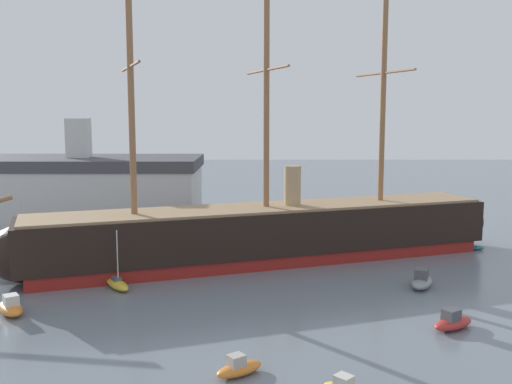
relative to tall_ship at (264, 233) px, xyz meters
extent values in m
cube|color=maroon|center=(0.00, 0.00, -2.82)|extent=(53.25, 25.22, 1.40)
cube|color=black|center=(0.00, 0.00, 0.37)|extent=(55.47, 26.27, 4.98)
ellipsoid|color=black|center=(-24.25, -8.45, -0.33)|extent=(11.97, 10.42, 6.38)
ellipsoid|color=black|center=(24.25, 8.45, -0.33)|extent=(11.97, 10.42, 6.38)
cube|color=#9E7F5B|center=(0.00, 0.00, 3.01)|extent=(54.19, 25.27, 0.30)
cylinder|color=#936642|center=(-14.50, -5.05, 15.82)|extent=(0.70, 0.70, 25.92)
cylinder|color=#936642|center=(-14.50, -5.05, 18.93)|extent=(4.67, 12.74, 0.28)
cylinder|color=#936642|center=(0.00, 0.00, 15.82)|extent=(0.70, 0.70, 25.92)
cylinder|color=#936642|center=(0.00, 0.00, 18.93)|extent=(4.67, 12.74, 0.28)
cylinder|color=#936642|center=(14.50, 5.05, 15.82)|extent=(0.70, 0.70, 25.92)
cylinder|color=#936642|center=(14.50, 5.05, 18.93)|extent=(4.67, 12.74, 0.28)
cylinder|color=tan|center=(3.16, 1.10, 5.35)|extent=(1.99, 1.99, 4.98)
cube|color=beige|center=(4.26, -33.75, -2.47)|extent=(1.41, 1.41, 0.81)
ellipsoid|color=orange|center=(-2.32, -30.56, -3.11)|extent=(3.72, 3.26, 0.82)
cube|color=#B2ADA3|center=(-2.52, -30.70, -2.45)|extent=(1.43, 1.41, 0.82)
ellipsoid|color=orange|center=(-22.82, -18.39, -3.02)|extent=(3.94, 4.56, 1.01)
cube|color=beige|center=(-22.65, -18.64, -2.21)|extent=(1.71, 1.75, 1.01)
ellipsoid|color=#B22D28|center=(14.97, -22.03, -3.04)|extent=(4.38, 3.70, 0.96)
cube|color=#4C4C51|center=(14.73, -22.19, -2.27)|extent=(1.66, 1.62, 0.96)
ellipsoid|color=gold|center=(-15.17, -10.91, -3.08)|extent=(3.80, 4.62, 0.88)
cube|color=#4C4C51|center=(-15.30, -10.72, -2.58)|extent=(1.29, 1.39, 0.47)
cylinder|color=silver|center=(-15.03, -11.10, -0.14)|extent=(0.12, 0.12, 5.35)
ellipsoid|color=gray|center=(15.63, -10.39, -2.97)|extent=(3.69, 5.14, 1.11)
cube|color=#4C4C51|center=(15.50, -10.70, -2.08)|extent=(1.75, 1.84, 1.11)
ellipsoid|color=orange|center=(-32.29, 9.05, -3.09)|extent=(4.53, 1.49, 0.85)
cube|color=#B2ADA3|center=(-32.06, 9.06, -2.61)|extent=(1.14, 0.78, 0.45)
cylinder|color=silver|center=(-32.51, 9.05, -0.26)|extent=(0.11, 0.11, 5.16)
ellipsoid|color=#236670|center=(27.36, 6.03, -3.26)|extent=(2.26, 1.25, 0.51)
cube|color=#B2ADA3|center=(27.36, 6.03, -3.07)|extent=(0.31, 0.82, 0.08)
ellipsoid|color=#1E284C|center=(-3.44, 16.91, -3.26)|extent=(1.60, 2.41, 0.52)
cube|color=beige|center=(-3.44, 16.91, -3.06)|extent=(0.85, 0.44, 0.08)
cube|color=#565659|center=(-30.32, 22.26, -3.12)|extent=(43.88, 18.86, 0.80)
cube|color=silver|center=(-30.32, 22.26, 1.41)|extent=(39.89, 15.72, 8.25)
cube|color=#47474C|center=(-30.32, 22.26, 6.40)|extent=(40.68, 16.03, 1.74)
cube|color=silver|center=(-28.51, 22.26, 10.27)|extent=(3.20, 3.20, 5.99)
camera|label=1|loc=(-1.19, -68.24, 14.07)|focal=41.20mm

